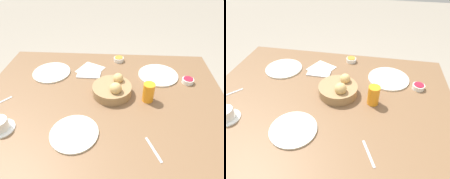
# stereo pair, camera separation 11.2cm
# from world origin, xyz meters

# --- Properties ---
(ground_plane) EXTENTS (10.00, 10.00, 0.00)m
(ground_plane) POSITION_xyz_m (0.00, 0.00, 0.00)
(ground_plane) COLOR gray
(dining_table) EXTENTS (1.38, 1.05, 0.71)m
(dining_table) POSITION_xyz_m (0.00, 0.00, 0.63)
(dining_table) COLOR brown
(dining_table) RESTS_ON ground_plane
(bread_basket) EXTENTS (0.22, 0.22, 0.11)m
(bread_basket) POSITION_xyz_m (-0.06, -0.06, 0.75)
(bread_basket) COLOR #99754C
(bread_basket) RESTS_ON dining_table
(plate_near_left) EXTENTS (0.25, 0.25, 0.01)m
(plate_near_left) POSITION_xyz_m (-0.34, -0.26, 0.72)
(plate_near_left) COLOR silver
(plate_near_left) RESTS_ON dining_table
(plate_near_right) EXTENTS (0.24, 0.24, 0.01)m
(plate_near_right) POSITION_xyz_m (0.35, -0.25, 0.72)
(plate_near_right) COLOR silver
(plate_near_right) RESTS_ON dining_table
(plate_far_center) EXTENTS (0.22, 0.22, 0.01)m
(plate_far_center) POSITION_xyz_m (0.10, 0.24, 0.72)
(plate_far_center) COLOR silver
(plate_far_center) RESTS_ON dining_table
(juice_glass) EXTENTS (0.06, 0.06, 0.11)m
(juice_glass) POSITION_xyz_m (-0.25, -0.02, 0.77)
(juice_glass) COLOR orange
(juice_glass) RESTS_ON dining_table
(coffee_cup) EXTENTS (0.12, 0.12, 0.06)m
(coffee_cup) POSITION_xyz_m (0.45, 0.23, 0.74)
(coffee_cup) COLOR white
(coffee_cup) RESTS_ON dining_table
(jam_bowl_berry) EXTENTS (0.07, 0.07, 0.03)m
(jam_bowl_berry) POSITION_xyz_m (-0.51, -0.19, 0.73)
(jam_bowl_berry) COLOR white
(jam_bowl_berry) RESTS_ON dining_table
(jam_bowl_honey) EXTENTS (0.07, 0.07, 0.03)m
(jam_bowl_honey) POSITION_xyz_m (-0.08, -0.43, 0.73)
(jam_bowl_honey) COLOR white
(jam_bowl_honey) RESTS_ON dining_table
(fork_silver) EXTENTS (0.13, 0.14, 0.00)m
(fork_silver) POSITION_xyz_m (0.57, 0.07, 0.72)
(fork_silver) COLOR #B7B7BC
(fork_silver) RESTS_ON dining_table
(spoon_coffee) EXTENTS (0.07, 0.13, 0.00)m
(spoon_coffee) POSITION_xyz_m (-0.25, 0.31, 0.72)
(spoon_coffee) COLOR #B7B7BC
(spoon_coffee) RESTS_ON dining_table
(napkin) EXTENTS (0.20, 0.20, 0.00)m
(napkin) POSITION_xyz_m (0.11, -0.30, 0.72)
(napkin) COLOR silver
(napkin) RESTS_ON dining_table
(cell_phone) EXTENTS (0.15, 0.08, 0.01)m
(cell_phone) POSITION_xyz_m (0.11, -0.23, 0.72)
(cell_phone) COLOR silver
(cell_phone) RESTS_ON dining_table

